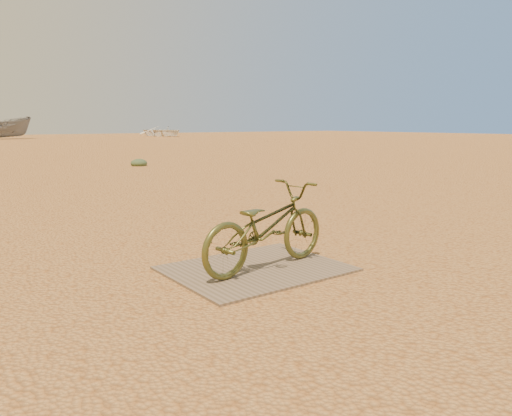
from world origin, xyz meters
TOP-DOWN VIEW (x-y plane):
  - ground at (0.00, 0.00)m, footprint 120.00×120.00m
  - plywood_board at (0.42, -0.20)m, footprint 1.61×1.26m
  - bicycle at (0.49, -0.26)m, footprint 1.60×0.74m
  - boat_mid_right at (5.55, 43.68)m, footprint 5.11×2.28m
  - boat_far_right at (20.84, 44.05)m, footprint 4.67×5.76m
  - kale_b at (4.23, 11.50)m, footprint 0.53×0.53m

SIDE VIEW (x-z plane):
  - ground at x=0.00m, z-range 0.00..0.00m
  - kale_b at x=4.23m, z-range -0.15..0.15m
  - plywood_board at x=0.42m, z-range 0.00..0.02m
  - bicycle at x=0.49m, z-range 0.02..0.83m
  - boat_far_right at x=20.84m, z-range 0.00..1.05m
  - boat_mid_right at x=5.55m, z-range 0.00..1.93m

